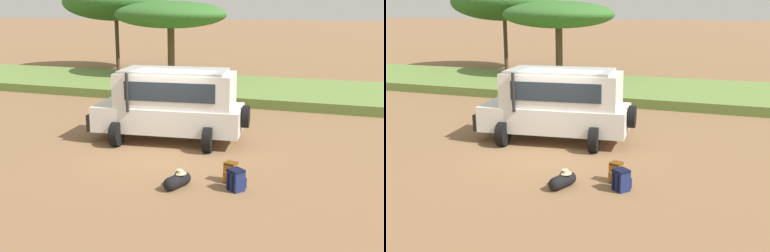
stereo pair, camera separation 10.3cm
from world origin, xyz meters
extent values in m
plane|color=olive|center=(0.00, 0.00, 0.00)|extent=(320.00, 320.00, 0.00)
cube|color=olive|center=(0.00, 10.46, 0.22)|extent=(120.00, 7.00, 0.44)
cube|color=silver|center=(-0.36, 1.12, 0.82)|extent=(5.08, 2.43, 0.84)
cube|color=silver|center=(-0.11, 1.14, 1.79)|extent=(4.00, 2.20, 1.10)
cube|color=#232D38|center=(-1.63, 0.97, 1.74)|extent=(0.23, 1.55, 0.77)
cube|color=#232D38|center=(-0.01, 0.25, 1.84)|extent=(2.93, 0.37, 0.60)
cube|color=#232D38|center=(-0.21, 2.04, 1.84)|extent=(2.93, 0.37, 0.60)
cube|color=#B7B7B7|center=(-0.16, 1.14, 2.39)|extent=(3.60, 2.08, 0.10)
cube|color=black|center=(-2.91, 0.83, 0.65)|extent=(0.34, 1.62, 0.56)
cylinder|color=black|center=(-1.35, 0.03, 1.79)|extent=(0.10, 0.10, 1.25)
cylinder|color=black|center=(-1.76, -0.02, 0.40)|extent=(0.37, 0.83, 0.80)
cylinder|color=black|center=(-1.98, 1.91, 0.40)|extent=(0.37, 0.83, 0.80)
cylinder|color=black|center=(1.26, 0.32, 0.40)|extent=(0.37, 0.83, 0.80)
cylinder|color=black|center=(1.04, 2.25, 0.40)|extent=(0.37, 0.83, 0.80)
cylinder|color=black|center=(2.21, 1.41, 0.97)|extent=(0.30, 0.76, 0.74)
cube|color=navy|center=(2.80, -2.40, 0.24)|extent=(0.49, 0.48, 0.49)
cube|color=navy|center=(2.92, -2.24, 0.18)|extent=(0.27, 0.24, 0.27)
cube|color=black|center=(2.80, -2.40, 0.52)|extent=(0.48, 0.48, 0.07)
cylinder|color=black|center=(2.63, -2.48, 0.24)|extent=(0.04, 0.04, 0.41)
cylinder|color=black|center=(2.76, -2.59, 0.24)|extent=(0.04, 0.04, 0.41)
cube|color=#B26619|center=(2.54, -1.87, 0.23)|extent=(0.37, 0.33, 0.47)
cube|color=#B26619|center=(2.49, -2.03, 0.17)|extent=(0.24, 0.14, 0.26)
cube|color=#62380E|center=(2.54, -1.87, 0.50)|extent=(0.35, 0.33, 0.07)
cylinder|color=#62380E|center=(2.65, -1.75, 0.23)|extent=(0.04, 0.04, 0.40)
cylinder|color=#62380E|center=(2.51, -1.71, 0.23)|extent=(0.04, 0.04, 0.40)
cylinder|color=black|center=(1.36, -2.70, 0.17)|extent=(0.52, 0.64, 0.34)
sphere|color=black|center=(1.46, -2.44, 0.17)|extent=(0.33, 0.33, 0.33)
sphere|color=black|center=(1.26, -2.96, 0.17)|extent=(0.33, 0.33, 0.33)
torus|color=black|center=(1.36, -2.70, 0.36)|extent=(0.08, 0.16, 0.16)
cylinder|color=beige|center=(1.40, -2.60, 0.35)|extent=(0.34, 0.34, 0.02)
cylinder|color=beige|center=(1.40, -2.60, 0.40)|extent=(0.17, 0.17, 0.09)
cylinder|color=brown|center=(-10.76, 17.21, 1.84)|extent=(0.28, 0.28, 3.68)
ellipsoid|color=#336628|center=(-10.76, 17.21, 4.79)|extent=(7.82, 6.68, 2.60)
cylinder|color=brown|center=(-5.18, 13.73, 1.65)|extent=(0.44, 0.44, 3.30)
ellipsoid|color=#336628|center=(-5.18, 13.73, 4.00)|extent=(6.89, 6.69, 1.65)
camera|label=1|loc=(5.10, -12.58, 4.39)|focal=42.00mm
camera|label=2|loc=(5.20, -12.55, 4.39)|focal=42.00mm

